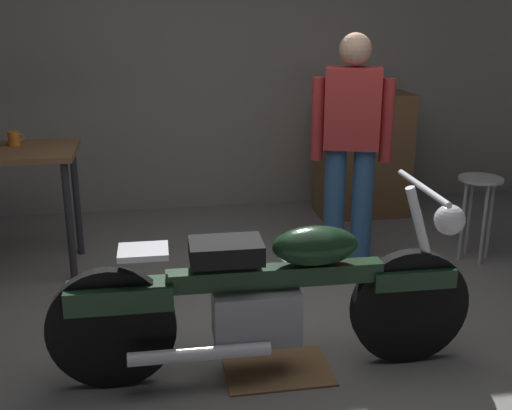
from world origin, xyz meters
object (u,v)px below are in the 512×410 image
motorcycle (269,294)px  mug_orange_travel (14,138)px  person_standing (351,142)px  shop_stool (479,196)px  wooden_dresser (363,155)px

motorcycle → mug_orange_travel: (-1.49, 1.73, 0.50)m
person_standing → mug_orange_travel: person_standing is taller
person_standing → shop_stool: bearing=-166.8°
shop_stool → mug_orange_travel: bearing=171.9°
mug_orange_travel → person_standing: bearing=-9.5°
motorcycle → person_standing: (0.84, 1.34, 0.48)m
shop_stool → motorcycle: bearing=-145.3°
motorcycle → mug_orange_travel: bearing=131.8°
wooden_dresser → mug_orange_travel: bearing=-165.5°
motorcycle → shop_stool: size_ratio=3.42×
wooden_dresser → mug_orange_travel: wooden_dresser is taller
motorcycle → wooden_dresser: size_ratio=1.99×
motorcycle → shop_stool: motorcycle is taller
shop_stool → wooden_dresser: wooden_dresser is taller
wooden_dresser → motorcycle: bearing=-118.4°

